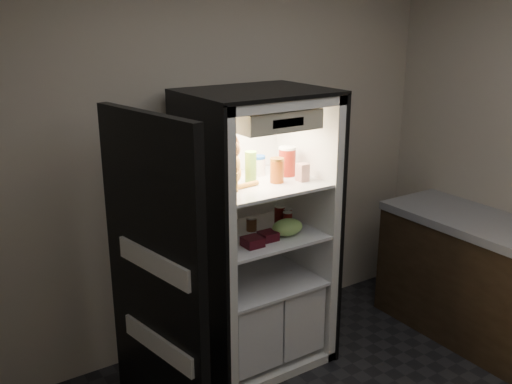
# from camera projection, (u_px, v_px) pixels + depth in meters

# --- Properties ---
(room_shell) EXTENTS (3.60, 3.60, 3.60)m
(room_shell) POSITION_uv_depth(u_px,v_px,m) (427.00, 181.00, 2.49)
(room_shell) COLOR white
(room_shell) RESTS_ON floor
(refrigerator) EXTENTS (0.90, 0.72, 1.88)m
(refrigerator) POSITION_uv_depth(u_px,v_px,m) (254.00, 251.00, 3.84)
(refrigerator) COLOR white
(refrigerator) RESTS_ON floor
(fridge_door) EXTENTS (0.21, 0.87, 1.85)m
(fridge_door) POSITION_uv_depth(u_px,v_px,m) (155.00, 281.00, 3.14)
(fridge_door) COLOR black
(fridge_door) RESTS_ON floor
(tabby_cat) EXTENTS (0.30, 0.35, 0.35)m
(tabby_cat) POSITION_uv_depth(u_px,v_px,m) (228.00, 167.00, 3.49)
(tabby_cat) COLOR orange
(tabby_cat) RESTS_ON refrigerator
(parmesan_shaker) EXTENTS (0.08, 0.08, 0.20)m
(parmesan_shaker) POSITION_uv_depth(u_px,v_px,m) (251.00, 167.00, 3.63)
(parmesan_shaker) COLOR green
(parmesan_shaker) RESTS_ON refrigerator
(mayo_tub) EXTENTS (0.09, 0.09, 0.13)m
(mayo_tub) POSITION_uv_depth(u_px,v_px,m) (258.00, 165.00, 3.79)
(mayo_tub) COLOR white
(mayo_tub) RESTS_ON refrigerator
(salsa_jar) EXTENTS (0.09, 0.09, 0.16)m
(salsa_jar) POSITION_uv_depth(u_px,v_px,m) (277.00, 170.00, 3.62)
(salsa_jar) COLOR maroon
(salsa_jar) RESTS_ON refrigerator
(pepper_jar) EXTENTS (0.12, 0.12, 0.20)m
(pepper_jar) POSITION_uv_depth(u_px,v_px,m) (287.00, 161.00, 3.77)
(pepper_jar) COLOR #A02015
(pepper_jar) RESTS_ON refrigerator
(cream_carton) EXTENTS (0.07, 0.07, 0.11)m
(cream_carton) POSITION_uv_depth(u_px,v_px,m) (303.00, 172.00, 3.66)
(cream_carton) COLOR white
(cream_carton) RESTS_ON refrigerator
(soda_can_a) EXTENTS (0.07, 0.07, 0.14)m
(soda_can_a) POSITION_uv_depth(u_px,v_px,m) (280.00, 216.00, 3.87)
(soda_can_a) COLOR black
(soda_can_a) RESTS_ON refrigerator
(soda_can_b) EXTENTS (0.07, 0.07, 0.12)m
(soda_can_b) POSITION_uv_depth(u_px,v_px,m) (287.00, 217.00, 3.87)
(soda_can_b) COLOR black
(soda_can_b) RESTS_ON refrigerator
(soda_can_c) EXTENTS (0.06, 0.06, 0.12)m
(soda_can_c) POSITION_uv_depth(u_px,v_px,m) (287.00, 220.00, 3.81)
(soda_can_c) COLOR black
(soda_can_c) RESTS_ON refrigerator
(condiment_jar) EXTENTS (0.07, 0.07, 0.10)m
(condiment_jar) POSITION_uv_depth(u_px,v_px,m) (252.00, 224.00, 3.78)
(condiment_jar) COLOR #543018
(condiment_jar) RESTS_ON refrigerator
(grape_bag) EXTENTS (0.22, 0.16, 0.11)m
(grape_bag) POSITION_uv_depth(u_px,v_px,m) (287.00, 227.00, 3.70)
(grape_bag) COLOR #74AD51
(grape_bag) RESTS_ON refrigerator
(berry_box_left) EXTENTS (0.12, 0.12, 0.06)m
(berry_box_left) POSITION_uv_depth(u_px,v_px,m) (252.00, 242.00, 3.53)
(berry_box_left) COLOR #4A0C15
(berry_box_left) RESTS_ON refrigerator
(berry_box_right) EXTENTS (0.11, 0.11, 0.05)m
(berry_box_right) POSITION_uv_depth(u_px,v_px,m) (268.00, 236.00, 3.63)
(berry_box_right) COLOR #4A0C15
(berry_box_right) RESTS_ON refrigerator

